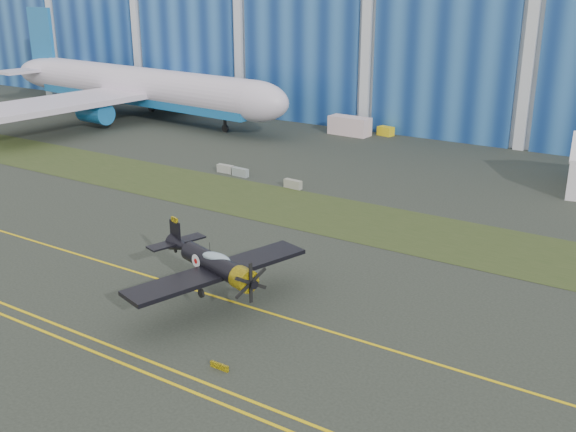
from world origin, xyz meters
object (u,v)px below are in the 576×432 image
Objects in this scene: shipping_container at (350,126)px; tug at (386,131)px; warbird at (213,263)px; jetliner at (138,45)px.

shipping_container is 5.05m from tug.
warbird reaches higher than tug.
shipping_container is at bearing 124.98° from warbird.
shipping_container is at bearing -139.94° from tug.
warbird is 67.83m from jetliner.
warbird is at bearing -68.95° from shipping_container.
tug is at bearing 30.21° from shipping_container.
jetliner is (-50.24, 44.84, 8.12)m from warbird.
jetliner is 11.65× the size of shipping_container.
jetliner reaches higher than shipping_container.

